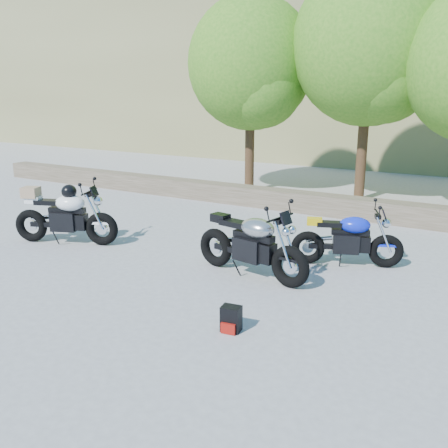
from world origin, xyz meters
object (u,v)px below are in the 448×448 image
at_px(white_bike, 65,215).
at_px(silver_bike, 252,245).
at_px(blue_bike, 348,240).
at_px(backpack, 231,319).

bearing_deg(white_bike, silver_bike, -17.42).
xyz_separation_m(white_bike, blue_bike, (5.35, 1.56, -0.12)).
bearing_deg(silver_bike, backpack, -60.59).
xyz_separation_m(blue_bike, backpack, (-0.56, -3.23, -0.31)).
relative_size(blue_bike, backpack, 5.51).
distance_m(blue_bike, backpack, 3.29).
xyz_separation_m(silver_bike, backpack, (0.67, -1.90, -0.38)).
xyz_separation_m(silver_bike, white_bike, (-4.12, -0.23, 0.05)).
relative_size(silver_bike, blue_bike, 1.19).
relative_size(silver_bike, white_bike, 1.05).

